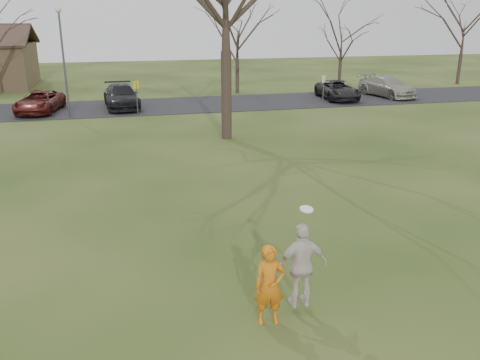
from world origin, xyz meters
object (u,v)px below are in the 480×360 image
object	(u,v)px
player_defender	(270,285)
car_6	(338,90)
car_7	(387,86)
car_3	(121,96)
catching_play	(302,265)
car_2	(40,102)
lamp_post	(62,49)

from	to	relation	value
player_defender	car_6	distance (m)	28.33
car_6	car_7	xyz separation A→B (m)	(4.11, 0.35, 0.07)
car_3	catching_play	size ratio (longest dim) A/B	2.38
car_2	lamp_post	distance (m)	4.22
catching_play	lamp_post	distance (m)	23.87
player_defender	catching_play	xyz separation A→B (m)	(0.74, 0.20, 0.24)
car_3	catching_play	world-z (taller)	catching_play
player_defender	car_3	xyz separation A→B (m)	(-2.37, 25.44, -0.05)
catching_play	lamp_post	size ratio (longest dim) A/B	0.34
car_6	car_7	bearing A→B (deg)	9.16
player_defender	car_7	size ratio (longest dim) A/B	0.33
player_defender	car_7	distance (m)	30.70
player_defender	car_3	size ratio (longest dim) A/B	0.33
catching_play	lamp_post	xyz separation A→B (m)	(-6.22, 22.87, 2.90)
player_defender	car_6	size ratio (longest dim) A/B	0.35
car_2	car_3	distance (m)	5.00
player_defender	car_7	world-z (taller)	player_defender
car_2	car_3	bearing A→B (deg)	15.54
car_6	catching_play	distance (m)	27.82
car_7	lamp_post	bearing A→B (deg)	174.31
car_6	lamp_post	bearing A→B (deg)	-168.71
car_6	lamp_post	xyz separation A→B (m)	(-18.25, -2.22, 3.27)
car_2	catching_play	distance (m)	26.06
car_6	car_7	size ratio (longest dim) A/B	0.95
car_7	car_2	bearing A→B (deg)	169.33
catching_play	lamp_post	world-z (taller)	lamp_post
car_2	catching_play	world-z (taller)	catching_play
car_3	car_2	bearing A→B (deg)	-178.77
car_2	catching_play	size ratio (longest dim) A/B	2.19
car_3	catching_play	xyz separation A→B (m)	(3.11, -25.23, 0.29)
car_3	car_7	size ratio (longest dim) A/B	1.02
car_7	player_defender	bearing A→B (deg)	-135.60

